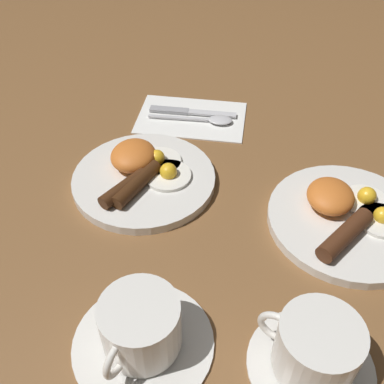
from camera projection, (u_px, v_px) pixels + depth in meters
name	position (u px, v px, depth m)	size (l,w,h in m)	color
ground_plane	(144.00, 183.00, 0.74)	(3.00, 3.00, 0.00)	brown
breakfast_plate_near	(143.00, 174.00, 0.73)	(0.23, 0.23, 0.05)	silver
breakfast_plate_far	(347.00, 216.00, 0.66)	(0.24, 0.24, 0.05)	silver
teacup_near	(141.00, 330.00, 0.51)	(0.17, 0.17, 0.08)	silver
teacup_far	(315.00, 351.00, 0.49)	(0.14, 0.14, 0.08)	silver
napkin	(191.00, 117.00, 0.87)	(0.14, 0.21, 0.01)	white
knife	(188.00, 112.00, 0.88)	(0.03, 0.17, 0.01)	silver
spoon	(211.00, 119.00, 0.86)	(0.04, 0.16, 0.01)	silver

